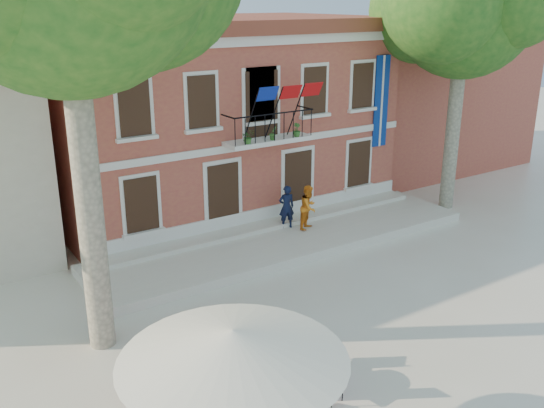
{
  "coord_description": "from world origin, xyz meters",
  "views": [
    {
      "loc": [
        -9.22,
        -11.73,
        8.21
      ],
      "look_at": [
        0.81,
        3.5,
        1.98
      ],
      "focal_mm": 40.0,
      "sensor_mm": 36.0,
      "label": 1
    }
  ],
  "objects": [
    {
      "name": "neighbor_east",
      "position": [
        14.0,
        11.0,
        3.22
      ],
      "size": [
        9.4,
        9.4,
        6.4
      ],
      "color": "#A1403A",
      "rests_on": "ground"
    },
    {
      "name": "ground",
      "position": [
        0.0,
        0.0,
        0.0
      ],
      "size": [
        90.0,
        90.0,
        0.0
      ],
      "primitive_type": "plane",
      "color": "beige",
      "rests_on": "ground"
    },
    {
      "name": "patio_umbrella",
      "position": [
        -4.9,
        -3.96,
        2.66
      ],
      "size": [
        3.98,
        3.98,
        2.96
      ],
      "color": "black",
      "rests_on": "ground"
    },
    {
      "name": "cafe_table_1",
      "position": [
        -2.24,
        -2.53,
        0.43
      ],
      "size": [
        1.86,
        1.73,
        0.95
      ],
      "color": "#E41599",
      "rests_on": "ground"
    },
    {
      "name": "cafe_table_3",
      "position": [
        -2.74,
        -1.87,
        0.43
      ],
      "size": [
        1.87,
        1.68,
        0.95
      ],
      "color": "#E41599",
      "rests_on": "ground"
    },
    {
      "name": "cafe_table_0",
      "position": [
        -4.59,
        -2.01,
        0.43
      ],
      "size": [
        1.76,
        1.85,
        0.95
      ],
      "color": "#E41599",
      "rests_on": "ground"
    },
    {
      "name": "pedestrian_orange",
      "position": [
        3.11,
        4.61,
        1.11
      ],
      "size": [
        0.98,
        0.91,
        1.61
      ],
      "primitive_type": "imported",
      "rotation": [
        0.0,
        0.0,
        0.5
      ],
      "color": "orange",
      "rests_on": "terrace"
    },
    {
      "name": "terrace",
      "position": [
        2.0,
        4.4,
        0.15
      ],
      "size": [
        14.0,
        3.4,
        0.3
      ],
      "primitive_type": "cube",
      "color": "silver",
      "rests_on": "ground"
    },
    {
      "name": "plane_tree_east",
      "position": [
        9.82,
        4.11,
        7.86
      ],
      "size": [
        5.41,
        5.41,
        10.62
      ],
      "color": "#A59E84",
      "rests_on": "ground"
    },
    {
      "name": "main_building",
      "position": [
        2.0,
        9.99,
        3.78
      ],
      "size": [
        13.5,
        9.59,
        7.5
      ],
      "color": "#A1403A",
      "rests_on": "ground"
    },
    {
      "name": "pedestrian_navy",
      "position": [
        2.5,
        5.12,
        1.09
      ],
      "size": [
        0.66,
        0.52,
        1.58
      ],
      "primitive_type": "imported",
      "rotation": [
        0.0,
        0.0,
        2.86
      ],
      "color": "black",
      "rests_on": "terrace"
    }
  ]
}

